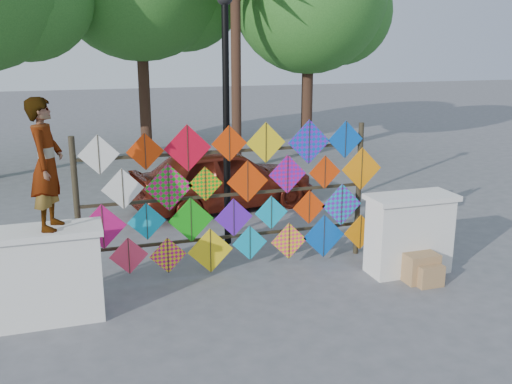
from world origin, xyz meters
The scene contains 9 objects.
ground centered at (0.00, 0.00, 0.00)m, with size 80.00×80.00×0.00m, color slate.
parapet_left centered at (-2.70, -0.20, 0.65)m, with size 1.40×0.65×1.28m.
parapet_right centered at (2.70, -0.20, 0.65)m, with size 1.40×0.65×1.28m.
kite_rack centered at (0.12, 0.73, 1.22)m, with size 4.99×0.24×2.41m.
vendor_woman centered at (-2.61, -0.20, 2.12)m, with size 0.61×0.40×1.67m, color #99999E.
sedan centered at (0.80, 4.24, 0.69)m, with size 1.64×4.07×1.39m, color maroon.
lamppost centered at (0.30, 2.00, 2.69)m, with size 0.28×0.28×4.46m.
cardboard_box_near centered at (2.67, -0.55, 0.23)m, with size 0.51×0.45×0.45m, color #A68550.
cardboard_box_far centered at (2.71, -0.73, 0.17)m, with size 0.40×0.36×0.33m, color #A68550.
Camera 1 is at (-2.27, -7.63, 3.58)m, focal length 40.00 mm.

